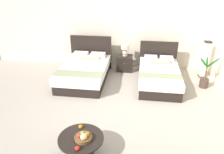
# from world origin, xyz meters

# --- Properties ---
(ground_plane) EXTENTS (9.52, 9.63, 0.02)m
(ground_plane) POSITION_xyz_m (0.00, 0.00, -0.01)
(ground_plane) COLOR #A99D92
(wall_back) EXTENTS (9.52, 0.12, 2.76)m
(wall_back) POSITION_xyz_m (0.00, 3.02, 1.38)
(wall_back) COLOR silver
(wall_back) RESTS_ON ground
(bed_near_window) EXTENTS (1.43, 2.16, 1.15)m
(bed_near_window) POSITION_xyz_m (-1.14, 1.63, 0.29)
(bed_near_window) COLOR black
(bed_near_window) RESTS_ON ground
(bed_near_corner) EXTENTS (1.24, 2.07, 1.05)m
(bed_near_corner) POSITION_xyz_m (1.14, 1.63, 0.28)
(bed_near_corner) COLOR black
(bed_near_corner) RESTS_ON ground
(nightstand) EXTENTS (0.52, 0.46, 0.53)m
(nightstand) POSITION_xyz_m (0.06, 2.49, 0.26)
(nightstand) COLOR black
(nightstand) RESTS_ON ground
(table_lamp) EXTENTS (0.28, 0.28, 0.39)m
(table_lamp) POSITION_xyz_m (0.06, 2.51, 0.77)
(table_lamp) COLOR beige
(table_lamp) RESTS_ON nightstand
(coffee_table) EXTENTS (0.84, 0.84, 0.40)m
(coffee_table) POSITION_xyz_m (-0.49, -1.51, 0.31)
(coffee_table) COLOR black
(coffee_table) RESTS_ON ground
(fruit_bowl) EXTENTS (0.32, 0.32, 0.18)m
(fruit_bowl) POSITION_xyz_m (-0.44, -1.56, 0.46)
(fruit_bowl) COLOR brown
(fruit_bowl) RESTS_ON coffee_table
(loose_apple) EXTENTS (0.08, 0.08, 0.08)m
(loose_apple) POSITION_xyz_m (-0.48, -1.82, 0.44)
(loose_apple) COLOR red
(loose_apple) RESTS_ON coffee_table
(loose_orange) EXTENTS (0.08, 0.08, 0.08)m
(loose_orange) POSITION_xyz_m (-0.56, -1.25, 0.44)
(loose_orange) COLOR orange
(loose_orange) RESTS_ON coffee_table
(floor_lamp_corner) EXTENTS (0.22, 0.22, 1.18)m
(floor_lamp_corner) POSITION_xyz_m (2.60, 2.29, 0.59)
(floor_lamp_corner) COLOR black
(floor_lamp_corner) RESTS_ON ground
(potted_palm) EXTENTS (0.59, 0.48, 0.95)m
(potted_palm) POSITION_xyz_m (2.47, 1.53, 0.29)
(potted_palm) COLOR #45332D
(potted_palm) RESTS_ON ground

